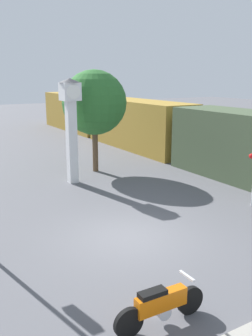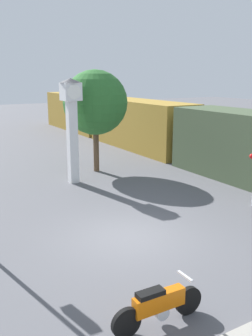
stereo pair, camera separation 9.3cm
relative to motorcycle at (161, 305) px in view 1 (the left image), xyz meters
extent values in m
plane|color=#56565B|center=(1.70, 4.10, -0.47)|extent=(120.00, 120.00, 0.00)
cylinder|color=black|center=(0.79, -0.01, -0.14)|extent=(0.65, 0.12, 0.65)
cylinder|color=black|center=(-0.77, 0.01, -0.14)|extent=(0.65, 0.12, 0.65)
cube|color=orange|center=(0.01, 0.00, 0.09)|extent=(1.19, 0.26, 0.39)
cube|color=black|center=(-0.21, 0.00, 0.34)|extent=(0.61, 0.26, 0.11)
cylinder|color=silver|center=(0.06, 0.00, -0.18)|extent=(0.31, 0.22, 0.30)
cube|color=silver|center=(0.67, -0.01, 0.48)|extent=(0.07, 0.48, 0.04)
cube|color=white|center=(2.64, 11.03, 1.52)|extent=(0.43, 0.43, 3.98)
cube|color=white|center=(2.64, 11.03, 3.92)|extent=(0.83, 0.83, 0.83)
cylinder|color=white|center=(2.64, 10.61, 3.92)|extent=(0.66, 0.02, 0.66)
cone|color=#333338|center=(2.64, 11.03, 4.43)|extent=(0.99, 0.99, 0.20)
cube|color=olive|center=(10.30, 17.12, 1.23)|extent=(2.80, 10.34, 3.40)
cube|color=olive|center=(10.30, 28.05, 1.23)|extent=(2.80, 10.34, 3.40)
sphere|color=red|center=(7.24, 4.14, 1.62)|extent=(0.20, 0.20, 0.20)
cylinder|color=brown|center=(4.59, 12.49, 0.71)|extent=(0.30, 0.30, 2.37)
sphere|color=#2D6B2D|center=(4.59, 12.49, 3.26)|extent=(3.41, 3.41, 3.41)
camera|label=1|loc=(-4.12, -5.55, 4.66)|focal=40.00mm
camera|label=2|loc=(-4.04, -5.60, 4.66)|focal=40.00mm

